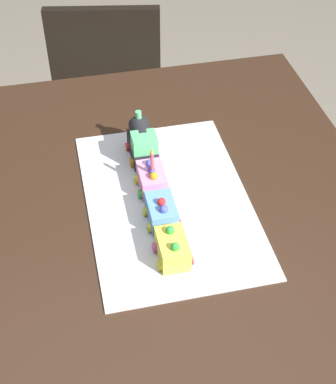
# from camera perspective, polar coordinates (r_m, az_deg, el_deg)

# --- Properties ---
(ground_plane) EXTENTS (8.00, 8.00, 0.00)m
(ground_plane) POSITION_cam_1_polar(r_m,az_deg,el_deg) (2.01, 1.60, -17.64)
(ground_plane) COLOR gray
(dining_table) EXTENTS (1.40, 1.00, 0.74)m
(dining_table) POSITION_cam_1_polar(r_m,az_deg,el_deg) (1.49, 2.07, -5.72)
(dining_table) COLOR #382316
(dining_table) RESTS_ON ground
(chair) EXTENTS (0.47, 0.47, 0.86)m
(chair) POSITION_cam_1_polar(r_m,az_deg,el_deg) (2.36, -5.70, 10.21)
(chair) COLOR black
(chair) RESTS_ON ground
(cake_board) EXTENTS (0.60, 0.40, 0.00)m
(cake_board) POSITION_cam_1_polar(r_m,az_deg,el_deg) (1.45, 0.00, -0.92)
(cake_board) COLOR silver
(cake_board) RESTS_ON dining_table
(cake_locomotive) EXTENTS (0.14, 0.08, 0.12)m
(cake_locomotive) POSITION_cam_1_polar(r_m,az_deg,el_deg) (1.55, -2.53, 4.86)
(cake_locomotive) COLOR #232328
(cake_locomotive) RESTS_ON cake_board
(cake_car_flatbed_bubblegum) EXTENTS (0.10, 0.08, 0.07)m
(cake_car_flatbed_bubblegum) POSITION_cam_1_polar(r_m,az_deg,el_deg) (1.47, -1.59, 1.26)
(cake_car_flatbed_bubblegum) COLOR pink
(cake_car_flatbed_bubblegum) RESTS_ON cake_board
(cake_car_gondola_sky_blue) EXTENTS (0.10, 0.08, 0.07)m
(cake_car_gondola_sky_blue) POSITION_cam_1_polar(r_m,az_deg,el_deg) (1.38, -0.63, -1.97)
(cake_car_gondola_sky_blue) COLOR #669EEA
(cake_car_gondola_sky_blue) RESTS_ON cake_board
(cake_car_caboose_lemon) EXTENTS (0.10, 0.08, 0.07)m
(cake_car_caboose_lemon) POSITION_cam_1_polar(r_m,az_deg,el_deg) (1.31, 0.45, -5.54)
(cake_car_caboose_lemon) COLOR #F4E04C
(cake_car_caboose_lemon) RESTS_ON cake_board
(birthday_candle) EXTENTS (0.01, 0.01, 0.06)m
(birthday_candle) POSITION_cam_1_polar(r_m,az_deg,el_deg) (1.41, -1.56, 3.20)
(birthday_candle) COLOR #F24C59
(birthday_candle) RESTS_ON cake_car_flatbed_bubblegum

